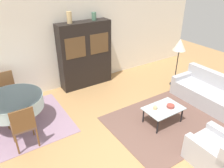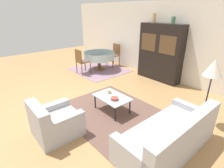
{
  "view_description": "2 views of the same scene",
  "coord_description": "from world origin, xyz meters",
  "px_view_note": "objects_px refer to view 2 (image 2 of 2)",
  "views": [
    {
      "loc": [
        -2.2,
        -2.32,
        3.29
      ],
      "look_at": [
        0.2,
        1.4,
        0.95
      ],
      "focal_mm": 35.0,
      "sensor_mm": 36.0,
      "label": 1
    },
    {
      "loc": [
        4.05,
        -1.92,
        2.39
      ],
      "look_at": [
        1.11,
        0.59,
        0.75
      ],
      "focal_mm": 28.0,
      "sensor_mm": 36.0,
      "label": 2
    }
  ],
  "objects_px": {
    "dining_chair_near": "(81,60)",
    "vase_short": "(173,20)",
    "couch": "(169,137)",
    "coffee_table": "(112,98)",
    "dining_table": "(99,56)",
    "display_cabinet": "(160,53)",
    "cup": "(109,92)",
    "floor_lamp": "(213,71)",
    "bowl": "(115,99)",
    "armchair": "(55,123)",
    "vase_tall": "(154,18)",
    "dining_chair_far": "(115,53)"
  },
  "relations": [
    {
      "from": "dining_chair_near",
      "to": "vase_short",
      "type": "distance_m",
      "value": 3.59
    },
    {
      "from": "couch",
      "to": "vase_short",
      "type": "distance_m",
      "value": 3.91
    },
    {
      "from": "couch",
      "to": "coffee_table",
      "type": "xyz_separation_m",
      "value": [
        -1.7,
        0.09,
        0.08
      ]
    },
    {
      "from": "couch",
      "to": "dining_table",
      "type": "relative_size",
      "value": 1.53
    },
    {
      "from": "display_cabinet",
      "to": "dining_chair_near",
      "type": "distance_m",
      "value": 3.0
    },
    {
      "from": "dining_table",
      "to": "cup",
      "type": "bearing_deg",
      "value": -32.11
    },
    {
      "from": "display_cabinet",
      "to": "floor_lamp",
      "type": "relative_size",
      "value": 1.32
    },
    {
      "from": "coffee_table",
      "to": "vase_short",
      "type": "distance_m",
      "value": 3.28
    },
    {
      "from": "floor_lamp",
      "to": "vase_short",
      "type": "xyz_separation_m",
      "value": [
        -1.98,
        1.56,
        0.83
      ]
    },
    {
      "from": "dining_table",
      "to": "dining_chair_near",
      "type": "distance_m",
      "value": 0.88
    },
    {
      "from": "display_cabinet",
      "to": "bowl",
      "type": "xyz_separation_m",
      "value": [
        0.78,
        -2.83,
        -0.55
      ]
    },
    {
      "from": "coffee_table",
      "to": "bowl",
      "type": "bearing_deg",
      "value": -20.32
    },
    {
      "from": "armchair",
      "to": "vase_tall",
      "type": "xyz_separation_m",
      "value": [
        -0.96,
        4.26,
        1.84
      ]
    },
    {
      "from": "armchair",
      "to": "display_cabinet",
      "type": "xyz_separation_m",
      "value": [
        -0.56,
        4.25,
        0.7
      ]
    },
    {
      "from": "armchair",
      "to": "floor_lamp",
      "type": "height_order",
      "value": "floor_lamp"
    },
    {
      "from": "dining_table",
      "to": "floor_lamp",
      "type": "distance_m",
      "value": 4.74
    },
    {
      "from": "floor_lamp",
      "to": "vase_tall",
      "type": "distance_m",
      "value": 3.27
    },
    {
      "from": "armchair",
      "to": "cup",
      "type": "bearing_deg",
      "value": 95.2
    },
    {
      "from": "cup",
      "to": "bowl",
      "type": "distance_m",
      "value": 0.39
    },
    {
      "from": "bowl",
      "to": "display_cabinet",
      "type": "bearing_deg",
      "value": 105.31
    },
    {
      "from": "dining_chair_near",
      "to": "bowl",
      "type": "distance_m",
      "value": 3.25
    },
    {
      "from": "display_cabinet",
      "to": "dining_chair_far",
      "type": "distance_m",
      "value": 2.36
    },
    {
      "from": "bowl",
      "to": "dining_chair_far",
      "type": "bearing_deg",
      "value": 138.65
    },
    {
      "from": "cup",
      "to": "bowl",
      "type": "relative_size",
      "value": 0.54
    },
    {
      "from": "coffee_table",
      "to": "display_cabinet",
      "type": "xyz_separation_m",
      "value": [
        -0.61,
        2.77,
        0.62
      ]
    },
    {
      "from": "dining_chair_near",
      "to": "vase_short",
      "type": "height_order",
      "value": "vase_short"
    },
    {
      "from": "dining_chair_near",
      "to": "coffee_table",
      "type": "bearing_deg",
      "value": -17.29
    },
    {
      "from": "vase_short",
      "to": "bowl",
      "type": "bearing_deg",
      "value": -81.51
    },
    {
      "from": "display_cabinet",
      "to": "floor_lamp",
      "type": "bearing_deg",
      "value": -33.7
    },
    {
      "from": "vase_tall",
      "to": "cup",
      "type": "bearing_deg",
      "value": -73.22
    },
    {
      "from": "coffee_table",
      "to": "bowl",
      "type": "relative_size",
      "value": 4.92
    },
    {
      "from": "armchair",
      "to": "display_cabinet",
      "type": "bearing_deg",
      "value": 97.44
    },
    {
      "from": "couch",
      "to": "display_cabinet",
      "type": "xyz_separation_m",
      "value": [
        -2.31,
        2.87,
        0.7
      ]
    },
    {
      "from": "bowl",
      "to": "vase_short",
      "type": "xyz_separation_m",
      "value": [
        -0.42,
        2.83,
        1.65
      ]
    },
    {
      "from": "armchair",
      "to": "dining_chair_far",
      "type": "height_order",
      "value": "dining_chair_far"
    },
    {
      "from": "vase_short",
      "to": "cup",
      "type": "bearing_deg",
      "value": -88.69
    },
    {
      "from": "dining_chair_far",
      "to": "bowl",
      "type": "distance_m",
      "value": 4.13
    },
    {
      "from": "cup",
      "to": "floor_lamp",
      "type": "bearing_deg",
      "value": 30.74
    },
    {
      "from": "display_cabinet",
      "to": "vase_short",
      "type": "distance_m",
      "value": 1.15
    },
    {
      "from": "coffee_table",
      "to": "armchair",
      "type": "bearing_deg",
      "value": -92.22
    },
    {
      "from": "armchair",
      "to": "floor_lamp",
      "type": "relative_size",
      "value": 0.58
    },
    {
      "from": "dining_chair_near",
      "to": "dining_chair_far",
      "type": "relative_size",
      "value": 1.0
    },
    {
      "from": "couch",
      "to": "vase_tall",
      "type": "bearing_deg",
      "value": 43.38
    },
    {
      "from": "bowl",
      "to": "cup",
      "type": "bearing_deg",
      "value": 159.86
    },
    {
      "from": "dining_table",
      "to": "vase_tall",
      "type": "relative_size",
      "value": 4.2
    },
    {
      "from": "floor_lamp",
      "to": "vase_tall",
      "type": "bearing_deg",
      "value": 150.33
    },
    {
      "from": "vase_short",
      "to": "couch",
      "type": "bearing_deg",
      "value": -55.69
    },
    {
      "from": "floor_lamp",
      "to": "vase_short",
      "type": "distance_m",
      "value": 2.66
    },
    {
      "from": "armchair",
      "to": "bowl",
      "type": "height_order",
      "value": "armchair"
    },
    {
      "from": "dining_table",
      "to": "bowl",
      "type": "height_order",
      "value": "dining_table"
    }
  ]
}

